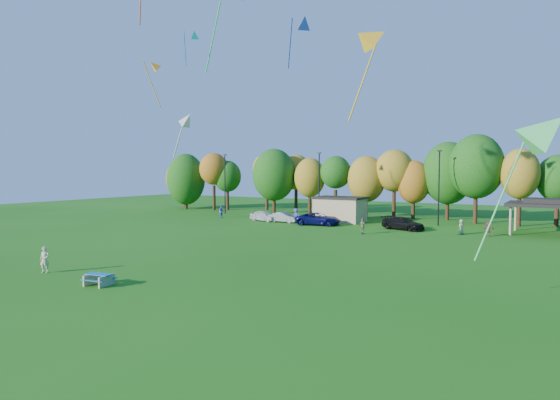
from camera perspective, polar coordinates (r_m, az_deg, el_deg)
The scene contains 22 objects.
ground at distance 27.47m, azimuth -6.46°, elevation -10.80°, with size 160.00×160.00×0.00m, color #19600F.
tree_line at distance 68.88m, azimuth 16.30°, elevation 2.66°, with size 93.57×10.55×11.15m.
lamp_posts at distance 62.83m, azimuth 17.70°, elevation 1.64°, with size 64.50×0.25×9.09m.
utility_building at distance 64.90m, azimuth 6.86°, elevation -1.04°, with size 6.30×4.30×3.25m.
pavilion at distance 58.34m, azimuth 28.55°, elevation -0.40°, with size 8.20×6.20×3.77m.
picnic_table at distance 31.37m, azimuth -19.98°, elevation -8.44°, with size 1.75×1.52×0.69m.
kite_flyer at distance 36.31m, azimuth -25.30°, elevation -6.19°, with size 0.63×0.42×1.74m, color beige.
car_a at distance 65.31m, azimuth -1.82°, elevation -1.82°, with size 1.65×4.10×1.40m, color silver.
car_b at distance 63.72m, azimuth 0.45°, elevation -2.00°, with size 1.37×3.92×1.29m, color gray.
car_c at distance 60.82m, azimuth 4.41°, elevation -2.17°, with size 2.51×5.44×1.51m, color #0C0E4D.
car_d at distance 57.67m, azimuth 13.89°, elevation -2.61°, with size 2.03×5.00×1.45m, color black.
far_person_0 at distance 52.95m, azimuth 9.42°, elevation -2.97°, with size 0.98×0.41×1.68m, color #7D8B55.
far_person_1 at distance 54.66m, azimuth 22.67°, elevation -3.06°, with size 1.43×0.46×1.55m, color #953E52.
far_person_2 at distance 55.47m, azimuth 20.02°, elevation -2.90°, with size 0.77×0.50×1.57m, color gray.
far_person_4 at distance 63.31m, azimuth 1.84°, elevation -1.79°, with size 1.18×0.68×1.83m, color #464A9A.
far_person_5 at distance 70.26m, azimuth -6.69°, elevation -1.31°, with size 0.87×0.68×1.78m, color #5759C0.
kite_1 at distance 55.77m, azimuth -14.23°, elevation 14.57°, with size 2.43×2.93×5.40m.
kite_2 at distance 26.60m, azimuth 28.15°, elevation 6.86°, with size 4.83×2.95×7.86m.
kite_4 at distance 62.39m, azimuth -9.75°, elevation 18.13°, with size 1.96×2.59×4.46m.
kite_6 at distance 30.54m, azimuth 10.78°, elevation 17.65°, with size 3.11×2.90×5.66m.
kite_9 at distance 43.87m, azimuth 2.73°, elevation 19.56°, with size 2.36×2.48×4.51m.
kite_13 at distance 38.65m, azimuth -10.63°, elevation 8.96°, with size 2.27×1.29×3.52m.
Camera 1 is at (16.11, -21.19, 6.79)m, focal length 32.00 mm.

